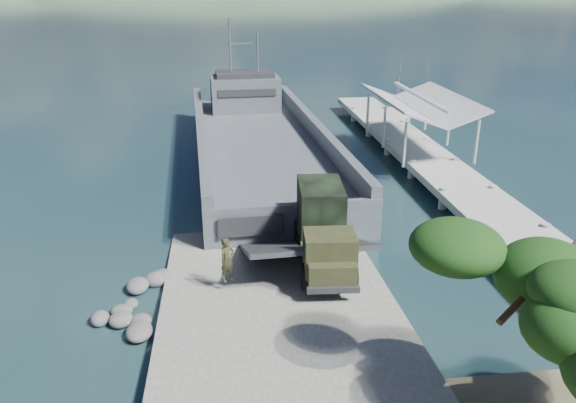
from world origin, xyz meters
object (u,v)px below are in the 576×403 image
(landing_craft, at_px, (259,150))
(pier, at_px, (421,146))
(sailboat_far, at_px, (425,105))
(sailboat_near, at_px, (397,116))
(military_truck, at_px, (323,228))
(soldier, at_px, (227,268))

(landing_craft, bearing_deg, pier, -15.01)
(pier, height_order, sailboat_far, sailboat_far)
(pier, distance_m, sailboat_far, 22.05)
(landing_craft, distance_m, sailboat_near, 19.78)
(sailboat_near, bearing_deg, military_truck, -106.83)
(military_truck, height_order, soldier, military_truck)
(pier, height_order, landing_craft, landing_craft)
(military_truck, bearing_deg, landing_craft, 99.44)
(soldier, height_order, sailboat_near, sailboat_near)
(soldier, distance_m, sailboat_near, 37.77)
(soldier, relative_size, sailboat_far, 0.32)
(soldier, xyz_separation_m, sailboat_far, (22.99, 38.33, -1.17))
(soldier, height_order, sailboat_far, sailboat_far)
(landing_craft, distance_m, sailboat_far, 26.87)
(landing_craft, distance_m, soldier, 20.68)
(pier, relative_size, sailboat_near, 6.44)
(landing_craft, relative_size, sailboat_near, 5.54)
(pier, relative_size, military_truck, 5.80)
(sailboat_near, bearing_deg, sailboat_far, 53.25)
(pier, xyz_separation_m, soldier, (-15.10, -17.77, -0.09))
(pier, bearing_deg, soldier, -130.37)
(pier, distance_m, sailboat_near, 15.70)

